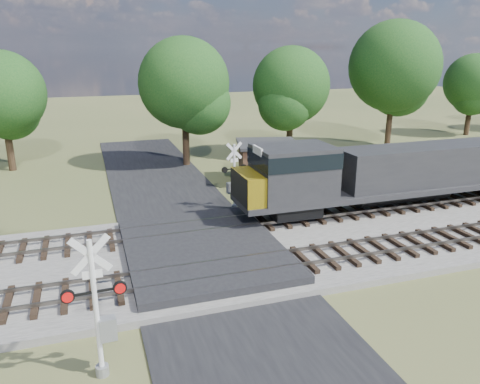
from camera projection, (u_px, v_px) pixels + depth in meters
name	position (u px, v px, depth m)	size (l,w,h in m)	color
ground	(206.00, 261.00, 21.44)	(160.00, 160.00, 0.00)	#47522C
ballast_bed	(386.00, 229.00, 24.84)	(140.00, 10.00, 0.30)	gray
road	(206.00, 260.00, 21.43)	(7.00, 60.00, 0.08)	black
crossing_panel	(203.00, 250.00, 21.80)	(7.00, 9.00, 0.62)	#262628
track_near	(286.00, 262.00, 20.44)	(140.00, 2.60, 0.33)	black
track_far	(248.00, 223.00, 24.97)	(140.00, 2.60, 0.33)	black
crossing_signal_near	(101.00, 320.00, 13.47)	(1.82, 0.39, 4.51)	silver
crossing_signal_far	(233.00, 182.00, 27.72)	(1.65, 0.46, 4.13)	silver
equipment_shed	(267.00, 162.00, 33.77)	(5.11, 5.11, 2.88)	#3F221B
treeline	(235.00, 81.00, 40.25)	(84.31, 12.35, 11.85)	black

